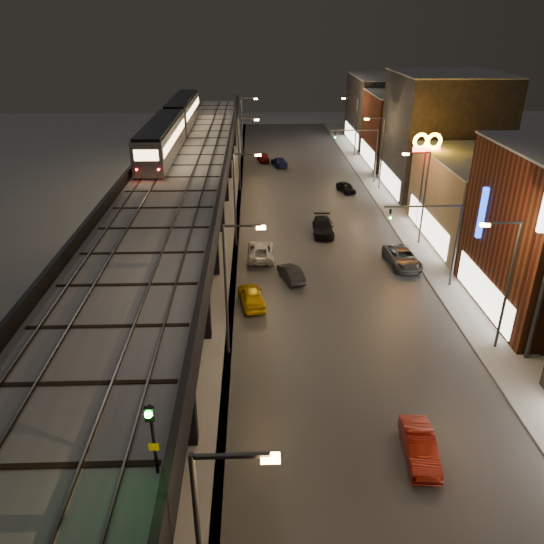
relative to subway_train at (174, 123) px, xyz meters
name	(u,v)px	position (x,y,z in m)	size (l,w,h in m)	color
ground	(233,523)	(8.50, -49.43, -8.37)	(220.00, 220.00, 0.00)	silver
road_surface	(317,230)	(16.00, -14.43, -8.34)	(17.00, 120.00, 0.06)	#46474D
sidewalk_right	(412,228)	(26.00, -14.43, -8.30)	(4.00, 120.00, 0.14)	#9FA1A8
under_viaduct_pavement	(186,231)	(2.50, -14.43, -8.34)	(11.00, 120.00, 0.06)	#9FA1A8
elevated_viaduct	(178,188)	(2.50, -17.59, -2.75)	(9.00, 100.00, 6.30)	black
viaduct_trackbed	(177,179)	(2.49, -17.46, -1.98)	(8.40, 100.00, 0.32)	#B2B7C1
viaduct_parapet_streetside	(224,174)	(6.85, -17.43, -1.52)	(0.30, 100.00, 1.10)	black
viaduct_parapet_far	(129,175)	(-1.85, -17.43, -1.52)	(0.30, 100.00, 1.10)	black
building_c	(493,200)	(32.49, -17.43, -4.29)	(12.20, 15.20, 8.16)	#877353
building_d	(443,135)	(32.49, -1.43, -1.29)	(12.20, 13.20, 14.16)	#2B2B2F
building_e	(410,129)	(32.49, 12.57, -3.29)	(12.20, 12.20, 10.16)	#592114
building_f	(388,111)	(32.49, 26.57, -2.79)	(12.20, 16.20, 11.16)	#2D2D2D
streetlight_left_1	(230,282)	(8.07, -36.43, -3.13)	(2.57, 0.28, 9.00)	#38383A
streetlight_right_1	(506,278)	(25.23, -36.43, -3.13)	(2.56, 0.28, 9.00)	#38383A
streetlight_left_2	(238,194)	(8.07, -18.43, -3.13)	(2.57, 0.28, 9.00)	#38383A
streetlight_right_2	(422,192)	(25.23, -18.43, -3.13)	(2.56, 0.28, 9.00)	#38383A
streetlight_left_3	(241,150)	(8.07, -0.43, -3.13)	(2.57, 0.28, 9.00)	#38383A
streetlight_right_3	(380,149)	(25.23, -0.43, -3.13)	(2.56, 0.28, 9.00)	#38383A
streetlight_left_4	(243,123)	(8.07, 17.57, -3.13)	(2.57, 0.28, 9.00)	#38383A
streetlight_right_4	(355,122)	(25.23, 17.57, -3.13)	(2.56, 0.28, 9.00)	#38383A
traffic_light_rig_a	(443,235)	(24.34, -27.43, -3.87)	(6.10, 0.34, 7.00)	#38383A
traffic_light_rig_b	(368,149)	(24.34, 2.57, -3.87)	(6.10, 0.34, 7.00)	#38383A
subway_train	(174,123)	(0.00, 0.00, 0.00)	(2.95, 36.22, 3.52)	gray
rail_signal	(151,428)	(6.40, -52.85, 0.20)	(0.32, 0.41, 2.76)	black
car_taxi	(252,297)	(9.31, -30.04, -7.64)	(1.72, 4.29, 1.46)	#EEB908
car_near_white	(291,274)	(12.58, -25.90, -7.76)	(1.30, 3.72, 1.23)	#222227
car_mid_silver	(260,251)	(10.10, -21.30, -7.68)	(2.30, 4.99, 1.39)	white
car_mid_dark	(279,162)	(13.31, 11.55, -7.73)	(1.78, 4.39, 1.27)	#121947
car_far_white	(263,157)	(11.03, 14.43, -7.71)	(1.56, 3.88, 1.32)	#6B0A0C
car_onc_silver	(419,448)	(17.64, -45.92, -7.69)	(1.43, 4.11, 1.35)	maroon
car_onc_dark	(402,258)	(22.60, -23.32, -7.64)	(2.42, 5.25, 1.46)	#565A64
car_onc_white	(323,228)	(16.51, -15.59, -7.65)	(2.03, 4.98, 1.45)	black
car_onc_red	(346,188)	(21.10, -1.56, -7.76)	(1.44, 3.58, 1.22)	black
sign_mcdonalds	(426,152)	(26.50, -14.26, -0.40)	(2.93, 0.55, 9.83)	#38383A
sign_carwash	(489,221)	(27.00, -29.16, -2.10)	(1.71, 0.35, 8.85)	#38383A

